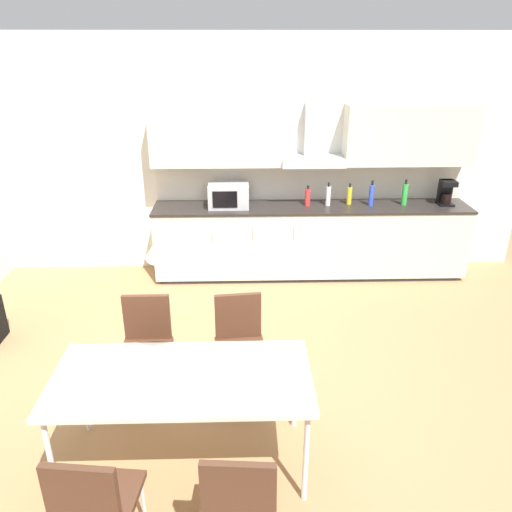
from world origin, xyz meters
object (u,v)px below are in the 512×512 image
(chair_far_right, at_px, (240,337))
(bottle_white, at_px, (328,196))
(coffee_maker, at_px, (446,192))
(chair_near_left, at_px, (93,501))
(microwave, at_px, (229,195))
(bottle_yellow, at_px, (349,195))
(bottle_green, at_px, (405,194))
(bottle_blue, at_px, (371,195))
(dining_table, at_px, (182,381))
(bottle_red, at_px, (308,197))
(chair_near_right, at_px, (239,497))
(chair_far_left, at_px, (146,338))
(pendant_lamp, at_px, (172,238))

(chair_far_right, bearing_deg, bottle_white, 65.18)
(bottle_white, bearing_deg, coffee_maker, 0.40)
(chair_near_left, bearing_deg, microwave, 80.65)
(chair_near_left, bearing_deg, bottle_yellow, 61.78)
(bottle_green, bearing_deg, bottle_blue, -177.52)
(microwave, distance_m, dining_table, 3.11)
(chair_near_left, distance_m, chair_far_right, 1.73)
(bottle_red, height_order, chair_near_left, bottle_red)
(microwave, height_order, bottle_yellow, microwave)
(bottle_green, height_order, bottle_blue, bottle_green)
(bottle_green, relative_size, chair_near_right, 0.36)
(bottle_yellow, relative_size, bottle_red, 1.03)
(bottle_white, distance_m, dining_table, 3.43)
(bottle_white, distance_m, chair_near_right, 4.05)
(bottle_green, bearing_deg, dining_table, -127.52)
(bottle_red, distance_m, bottle_blue, 0.77)
(bottle_blue, bearing_deg, chair_far_right, -124.69)
(bottle_yellow, xyz_separation_m, bottle_white, (-0.27, -0.04, 0.01))
(bottle_white, bearing_deg, microwave, -179.22)
(bottle_yellow, relative_size, dining_table, 0.15)
(microwave, bearing_deg, bottle_green, 0.39)
(microwave, bearing_deg, bottle_blue, -0.11)
(dining_table, distance_m, chair_far_left, 0.88)
(bottle_yellow, xyz_separation_m, chair_far_left, (-2.09, -2.36, -0.49))
(chair_far_left, bearing_deg, bottle_white, 51.72)
(dining_table, bearing_deg, chair_far_right, 64.36)
(coffee_maker, distance_m, chair_near_right, 4.65)
(bottle_white, relative_size, chair_far_right, 0.33)
(bottle_white, relative_size, dining_table, 0.17)
(dining_table, bearing_deg, microwave, 85.48)
(bottle_white, relative_size, chair_near_right, 0.33)
(pendant_lamp, bearing_deg, bottle_white, 64.97)
(bottle_green, height_order, dining_table, bottle_green)
(bottle_yellow, height_order, bottle_red, bottle_yellow)
(bottle_yellow, relative_size, pendant_lamp, 0.80)
(bottle_blue, bearing_deg, coffee_maker, 1.85)
(bottle_green, xyz_separation_m, chair_near_right, (-2.00, -3.87, -0.51))
(bottle_yellow, height_order, chair_far_right, bottle_yellow)
(bottle_blue, relative_size, chair_near_right, 0.36)
(chair_far_left, bearing_deg, bottle_yellow, 48.43)
(bottle_red, xyz_separation_m, pendant_lamp, (-1.20, -3.09, 0.69))
(bottle_blue, height_order, chair_near_left, bottle_blue)
(bottle_red, bearing_deg, dining_table, -111.13)
(bottle_red, distance_m, chair_near_left, 4.21)
(chair_near_right, bearing_deg, bottle_blue, 67.61)
(bottle_yellow, bearing_deg, dining_table, -118.59)
(chair_far_left, height_order, chair_far_right, same)
(microwave, height_order, chair_far_right, microwave)
(coffee_maker, distance_m, chair_far_right, 3.46)
(microwave, distance_m, chair_far_right, 2.36)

